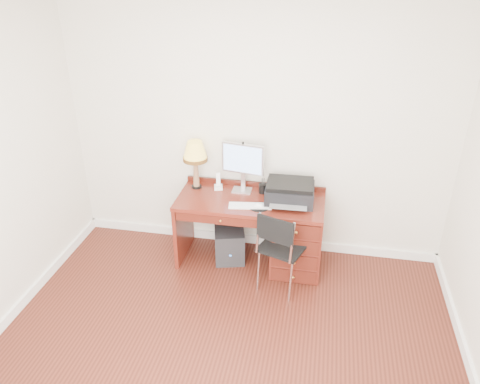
% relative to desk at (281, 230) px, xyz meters
% --- Properties ---
extents(ground, '(4.00, 4.00, 0.00)m').
position_rel_desk_xyz_m(ground, '(-0.32, -1.40, -0.41)').
color(ground, '#39140D').
rests_on(ground, ground).
extents(room_shell, '(4.00, 4.00, 4.00)m').
position_rel_desk_xyz_m(room_shell, '(-0.32, -0.77, -0.36)').
color(room_shell, silver).
rests_on(room_shell, ground).
extents(desk, '(1.50, 0.67, 0.75)m').
position_rel_desk_xyz_m(desk, '(0.00, 0.00, 0.00)').
color(desk, maroon).
rests_on(desk, ground).
extents(monitor, '(0.45, 0.18, 0.52)m').
position_rel_desk_xyz_m(monitor, '(-0.44, 0.20, 0.66)').
color(monitor, silver).
rests_on(monitor, desk).
extents(keyboard, '(0.44, 0.18, 0.02)m').
position_rel_desk_xyz_m(keyboard, '(-0.30, -0.15, 0.35)').
color(keyboard, white).
rests_on(keyboard, desk).
extents(mouse_pad, '(0.20, 0.20, 0.04)m').
position_rel_desk_xyz_m(mouse_pad, '(-0.21, -0.15, 0.35)').
color(mouse_pad, black).
rests_on(mouse_pad, desk).
extents(printer, '(0.49, 0.39, 0.21)m').
position_rel_desk_xyz_m(printer, '(0.07, 0.04, 0.44)').
color(printer, black).
rests_on(printer, desk).
extents(leg_lamp, '(0.26, 0.26, 0.53)m').
position_rel_desk_xyz_m(leg_lamp, '(-0.93, 0.16, 0.72)').
color(leg_lamp, black).
rests_on(leg_lamp, desk).
extents(phone, '(0.11, 0.11, 0.18)m').
position_rel_desk_xyz_m(phone, '(-0.70, 0.17, 0.39)').
color(phone, white).
rests_on(phone, desk).
extents(pen_cup, '(0.08, 0.08, 0.10)m').
position_rel_desk_xyz_m(pen_cup, '(-0.22, 0.17, 0.39)').
color(pen_cup, black).
rests_on(pen_cup, desk).
extents(chair, '(0.52, 0.53, 0.87)m').
position_rel_desk_xyz_m(chair, '(0.06, -0.42, 0.11)').
color(chair, black).
rests_on(chair, ground).
extents(equipment_box, '(0.38, 0.38, 0.36)m').
position_rel_desk_xyz_m(equipment_box, '(-0.54, -0.03, -0.23)').
color(equipment_box, black).
rests_on(equipment_box, ground).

